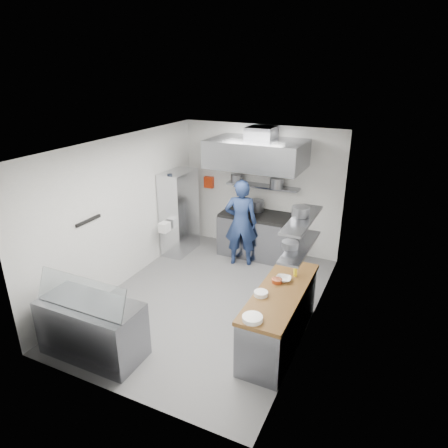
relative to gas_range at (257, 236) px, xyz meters
The scene contains 35 objects.
floor 2.15m from the gas_range, 92.73° to the right, with size 5.00×5.00×0.00m, color slate.
ceiling 3.15m from the gas_range, 92.73° to the right, with size 5.00×5.00×0.00m, color silver.
wall_back 1.04m from the gas_range, 104.04° to the left, with size 3.60×0.02×2.80m, color white.
wall_front 4.70m from the gas_range, 91.25° to the right, with size 3.60×0.02×2.80m, color white.
wall_left 2.99m from the gas_range, 132.14° to the right, with size 5.00×0.02×2.80m, color white.
wall_right 2.86m from the gas_range, 51.01° to the right, with size 5.00×0.02×2.80m, color white.
gas_range is the anchor object (origin of this frame).
cooktop 0.48m from the gas_range, ahead, with size 1.57×0.78×0.06m, color black.
stock_pot_left 0.71m from the gas_range, behind, with size 0.28×0.28×0.20m, color slate.
stock_pot_mid 0.66m from the gas_range, 119.88° to the left, with size 0.32×0.32×0.24m, color slate.
over_range_shelf 1.10m from the gas_range, 90.00° to the left, with size 1.60×0.30×0.04m, color gray.
shelf_pot_a 1.34m from the gas_range, 161.22° to the left, with size 0.26×0.26×0.18m, color slate.
shelf_pot_b 1.26m from the gas_range, 24.65° to the left, with size 0.29×0.29×0.22m, color slate.
extractor_hood 1.86m from the gas_range, 90.00° to the right, with size 1.90×1.15×0.55m, color gray.
hood_duct 2.23m from the gas_range, 90.00° to the left, with size 0.55×0.55×0.24m, color slate.
red_firebox 1.70m from the gas_range, 165.86° to the left, with size 0.22×0.10×0.26m, color red.
chef 0.74m from the gas_range, 106.86° to the right, with size 0.67×0.44×1.84m, color navy.
wire_rack 1.79m from the gas_range, 161.17° to the right, with size 0.50×0.90×1.85m, color silver.
rack_bin_a 2.03m from the gas_range, 144.44° to the right, with size 0.18×0.22×0.20m, color white.
rack_bin_b 2.02m from the gas_range, 153.03° to the right, with size 0.15×0.19×0.17m, color yellow.
rack_jar 2.28m from the gas_range, 149.32° to the right, with size 0.10×0.10×0.18m, color black.
knife_strip 3.70m from the gas_range, 122.01° to the right, with size 0.04×0.55×0.05m, color black.
prep_counter_base 3.03m from the gas_range, 62.93° to the right, with size 0.62×2.00×0.84m, color gray.
prep_counter_top 3.06m from the gas_range, 62.93° to the right, with size 0.65×2.04×0.06m, color brown.
plate_stack_a 3.82m from the gas_range, 70.37° to the right, with size 0.27×0.27×0.06m, color white.
plate_stack_b 3.22m from the gas_range, 68.55° to the right, with size 0.20×0.20×0.06m, color white.
copper_pan 2.86m from the gas_range, 63.50° to the right, with size 0.16×0.16×0.06m, color #C35D37.
squeeze_bottle 2.70m from the gas_range, 56.69° to the right, with size 0.06×0.06×0.18m, color yellow.
mixing_bowl 2.81m from the gas_range, 61.23° to the right, with size 0.23×0.23×0.06m, color white.
wall_shelf_lower 3.04m from the gas_range, 57.31° to the right, with size 0.30×1.30×0.04m, color gray.
wall_shelf_upper 3.21m from the gas_range, 57.31° to the right, with size 0.30×1.30×0.04m, color gray.
shelf_pot_c 3.14m from the gas_range, 60.77° to the right, with size 0.24×0.24×0.10m, color slate.
shelf_pot_d 3.18m from the gas_range, 57.37° to the right, with size 0.25×0.25×0.14m, color slate.
display_case 4.21m from the gas_range, 103.28° to the right, with size 1.50×0.70×0.85m, color gray.
display_glass 4.37m from the gas_range, 102.92° to the right, with size 1.47×0.02×0.45m, color silver.
Camera 1 is at (2.87, -5.51, 3.93)m, focal length 32.00 mm.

